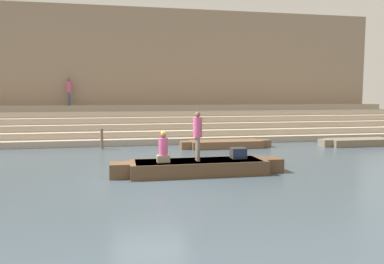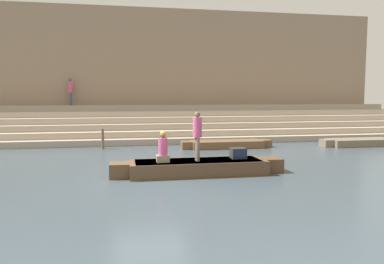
% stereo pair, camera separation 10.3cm
% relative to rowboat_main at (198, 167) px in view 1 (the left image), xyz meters
% --- Properties ---
extents(ground_plane, '(120.00, 120.00, 0.00)m').
position_rel_rowboat_main_xyz_m(ground_plane, '(-1.79, -0.51, -0.27)').
color(ground_plane, '#3D4C56').
extents(ghat_steps, '(36.00, 4.45, 2.18)m').
position_rel_rowboat_main_xyz_m(ghat_steps, '(-1.79, 10.88, 0.52)').
color(ghat_steps, tan).
rests_on(ghat_steps, ground).
extents(back_wall, '(34.20, 1.28, 8.61)m').
position_rel_rowboat_main_xyz_m(back_wall, '(-1.79, 13.08, 4.01)').
color(back_wall, '#937A60').
rests_on(back_wall, ground).
extents(rowboat_main, '(6.19, 1.53, 0.50)m').
position_rel_rowboat_main_xyz_m(rowboat_main, '(0.00, 0.00, 0.00)').
color(rowboat_main, brown).
rests_on(rowboat_main, ground).
extents(person_standing, '(0.32, 0.32, 1.73)m').
position_rel_rowboat_main_xyz_m(person_standing, '(-0.05, -0.06, 1.24)').
color(person_standing, '#756656').
rests_on(person_standing, rowboat_main).
extents(person_rowing, '(0.44, 0.35, 1.09)m').
position_rel_rowboat_main_xyz_m(person_rowing, '(-1.27, -0.12, 0.68)').
color(person_rowing, gray).
rests_on(person_rowing, rowboat_main).
extents(tv_set, '(0.53, 0.47, 0.39)m').
position_rel_rowboat_main_xyz_m(tv_set, '(1.53, 0.15, 0.43)').
color(tv_set, '#2D2D2D').
rests_on(tv_set, rowboat_main).
extents(moored_boat_shore, '(4.92, 1.34, 0.40)m').
position_rel_rowboat_main_xyz_m(moored_boat_shore, '(2.87, 6.42, -0.06)').
color(moored_boat_shore, brown).
rests_on(moored_boat_shore, ground).
extents(moored_boat_distant, '(4.66, 1.34, 0.40)m').
position_rel_rowboat_main_xyz_m(moored_boat_distant, '(10.48, 5.83, -0.06)').
color(moored_boat_distant, '#756651').
rests_on(moored_boat_distant, ground).
extents(mooring_post, '(0.14, 0.14, 1.08)m').
position_rel_rowboat_main_xyz_m(mooring_post, '(-3.66, 7.21, 0.27)').
color(mooring_post, brown).
rests_on(mooring_post, ground).
extents(person_on_steps, '(0.30, 0.30, 1.73)m').
position_rel_rowboat_main_xyz_m(person_on_steps, '(-5.84, 12.12, 2.92)').
color(person_on_steps, '#3D4C75').
rests_on(person_on_steps, ghat_steps).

